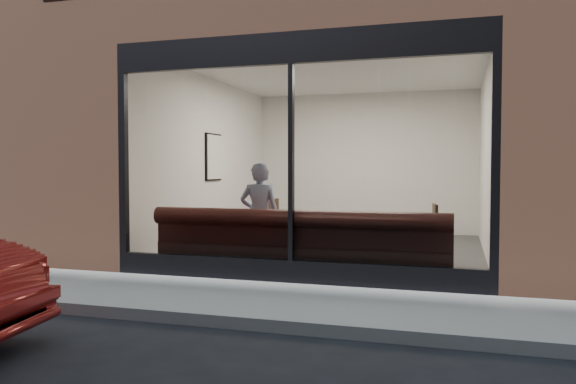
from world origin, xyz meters
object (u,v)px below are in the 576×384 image
(cafe_table_left, at_px, (243,214))
(cafe_chair_right, at_px, (422,251))
(cafe_table_right, at_px, (372,221))
(person, at_px, (260,217))
(banquette, at_px, (300,261))
(cafe_chair_left, at_px, (261,239))

(cafe_table_left, height_order, cafe_chair_right, cafe_table_left)
(cafe_table_right, bearing_deg, cafe_table_left, 163.05)
(cafe_table_right, relative_size, cafe_chair_right, 1.33)
(person, xyz_separation_m, cafe_table_right, (1.58, 0.28, -0.04))
(banquette, bearing_deg, cafe_chair_left, 122.06)
(person, relative_size, cafe_chair_left, 3.39)
(banquette, height_order, cafe_table_right, cafe_table_right)
(cafe_chair_right, bearing_deg, cafe_table_right, 38.18)
(cafe_table_right, bearing_deg, banquette, -145.63)
(cafe_table_left, relative_size, cafe_chair_right, 1.22)
(banquette, height_order, cafe_chair_left, banquette)
(banquette, relative_size, cafe_table_left, 7.17)
(cafe_table_left, relative_size, cafe_table_right, 0.92)
(person, bearing_deg, cafe_chair_left, -81.87)
(cafe_chair_left, distance_m, cafe_chair_right, 2.90)
(person, bearing_deg, cafe_chair_right, -167.46)
(cafe_chair_right, bearing_deg, banquette, 31.88)
(banquette, relative_size, cafe_table_right, 6.61)
(banquette, distance_m, cafe_table_left, 1.90)
(banquette, xyz_separation_m, cafe_chair_left, (-1.27, 2.02, 0.01))
(cafe_chair_left, bearing_deg, cafe_table_right, 170.59)
(cafe_chair_left, height_order, cafe_chair_right, same)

